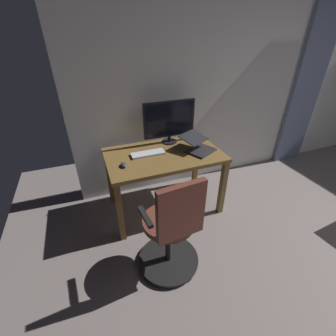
# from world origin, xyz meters

# --- Properties ---
(back_room_partition) EXTENTS (5.72, 0.10, 2.51)m
(back_room_partition) POSITION_xyz_m (0.00, -2.74, 1.26)
(back_room_partition) COLOR silver
(back_room_partition) RESTS_ON ground
(curtain_right_panel) EXTENTS (0.51, 0.06, 2.30)m
(curtain_right_panel) POSITION_xyz_m (-0.45, -2.63, 1.15)
(curtain_right_panel) COLOR slate
(curtain_right_panel) RESTS_ON ground
(desk) EXTENTS (1.25, 0.75, 0.73)m
(desk) POSITION_xyz_m (1.92, -2.21, 0.64)
(desk) COLOR brown
(desk) RESTS_ON ground
(office_chair) EXTENTS (0.56, 0.56, 1.02)m
(office_chair) POSITION_xyz_m (2.15, -1.38, 0.47)
(office_chair) COLOR black
(office_chair) RESTS_ON ground
(computer_monitor) EXTENTS (0.61, 0.18, 0.49)m
(computer_monitor) POSITION_xyz_m (1.75, -2.47, 1.01)
(computer_monitor) COLOR black
(computer_monitor) RESTS_ON desk
(computer_keyboard) EXTENTS (0.36, 0.12, 0.02)m
(computer_keyboard) POSITION_xyz_m (2.09, -2.25, 0.75)
(computer_keyboard) COLOR #B7BCC1
(computer_keyboard) RESTS_ON desk
(laptop) EXTENTS (0.41, 0.43, 0.16)m
(laptop) POSITION_xyz_m (1.53, -2.15, 0.79)
(laptop) COLOR #232328
(laptop) RESTS_ON desk
(computer_mouse) EXTENTS (0.06, 0.10, 0.04)m
(computer_mouse) POSITION_xyz_m (2.38, -2.10, 0.75)
(computer_mouse) COLOR #333338
(computer_mouse) RESTS_ON desk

